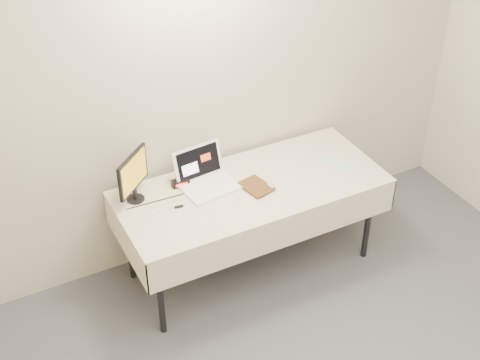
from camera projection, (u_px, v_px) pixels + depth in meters
name	position (u px, v px, depth m)	size (l,w,h in m)	color
back_wall	(221.00, 79.00, 4.56)	(4.00, 0.10, 2.70)	beige
table	(251.00, 193.00, 4.62)	(1.86, 0.81, 0.74)	black
laptop	(205.00, 177.00, 4.56)	(0.39, 0.36, 0.25)	white
monitor	(133.00, 174.00, 4.34)	(0.27, 0.24, 0.35)	black
book	(247.00, 179.00, 4.45)	(0.17, 0.02, 0.22)	brown
alarm_clock	(180.00, 183.00, 4.57)	(0.12, 0.06, 0.05)	black
clicker	(271.00, 186.00, 4.56)	(0.05, 0.10, 0.02)	silver
paper_form	(336.00, 164.00, 4.80)	(0.12, 0.30, 0.00)	#B2DCAF
usb_dongle	(179.00, 207.00, 4.39)	(0.06, 0.02, 0.01)	black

